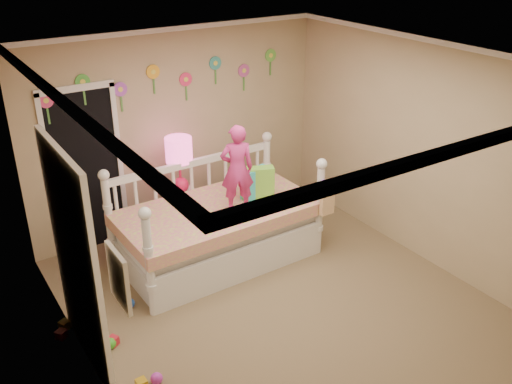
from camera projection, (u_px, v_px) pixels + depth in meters
floor at (279, 302)px, 6.09m from camera, size 4.00×4.50×0.01m
ceiling at (284, 60)px, 4.97m from camera, size 4.00×4.50×0.01m
back_wall at (179, 130)px, 7.23m from camera, size 4.00×0.01×2.60m
left_wall at (78, 252)px, 4.55m from camera, size 0.01×4.50×2.60m
right_wall at (422, 153)px, 6.51m from camera, size 0.01×4.50×2.60m
crown_molding at (284, 64)px, 4.98m from camera, size 4.00×4.50×0.06m
daybed at (217, 212)px, 6.61m from camera, size 2.36×1.30×1.27m
pillow_turquoise at (255, 183)px, 6.75m from camera, size 0.38×0.18×0.36m
pillow_lime at (257, 182)px, 6.74m from camera, size 0.42×0.28×0.38m
child at (237, 169)px, 6.28m from camera, size 0.44×0.36×1.03m
nightstand at (183, 214)px, 7.25m from camera, size 0.38×0.29×0.63m
table_lamp at (179, 157)px, 6.90m from camera, size 0.33×0.33×0.73m
closet_doorway at (86, 170)px, 6.72m from camera, size 0.90×0.04×2.07m
flower_decals at (170, 82)px, 6.91m from camera, size 3.40×0.02×0.50m
mirror_closet at (76, 260)px, 4.90m from camera, size 0.07×1.30×2.10m
wall_picture at (119, 278)px, 3.77m from camera, size 0.05×0.34×0.42m
hanging_bag at (325, 199)px, 6.63m from camera, size 0.20×0.16×0.36m
toy_scatter at (117, 350)px, 5.33m from camera, size 0.87×1.34×0.11m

